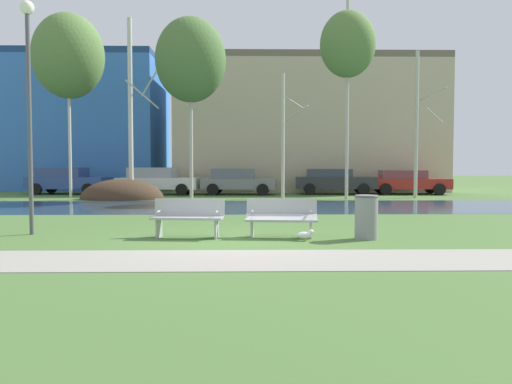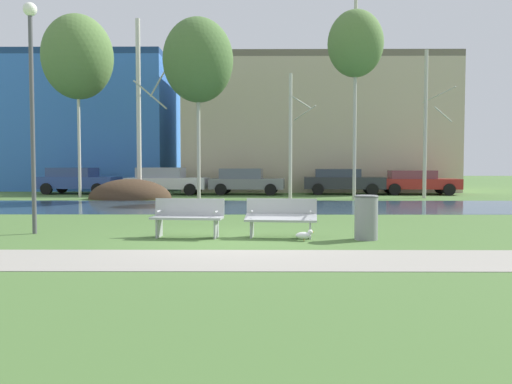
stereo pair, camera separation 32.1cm
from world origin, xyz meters
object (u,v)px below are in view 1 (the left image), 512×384
bench_right (281,216)px  parked_wagon_fourth_dark (334,181)px  bench_left (188,217)px  parked_van_nearest_blue (67,180)px  parked_suv_fifth_red (407,181)px  trash_bin (366,216)px  seagull (305,235)px  parked_hatch_third_grey (237,181)px  streetlamp (29,80)px  parked_sedan_second_white (157,180)px

bench_right → parked_wagon_fourth_dark: size_ratio=0.36×
bench_left → parked_van_nearest_blue: size_ratio=0.36×
bench_right → parked_suv_fifth_red: parked_suv_fifth_red is taller
bench_right → parked_suv_fifth_red: (8.26, 17.50, 0.25)m
bench_left → bench_right: 2.10m
trash_bin → parked_wagon_fourth_dark: bearing=82.7°
seagull → parked_hatch_third_grey: size_ratio=0.10×
parked_van_nearest_blue → parked_hatch_third_grey: size_ratio=1.08×
parked_wagon_fourth_dark → parked_suv_fifth_red: parked_wagon_fourth_dark is taller
streetlamp → parked_sedan_second_white: size_ratio=1.18×
parked_wagon_fourth_dark → parked_van_nearest_blue: bearing=178.4°
parked_suv_fifth_red → bench_right: bearing=-115.3°
trash_bin → seagull: bearing=-170.4°
streetlamp → parked_hatch_third_grey: (4.57, 16.73, -2.85)m
parked_van_nearest_blue → parked_sedan_second_white: 5.15m
streetlamp → parked_suv_fifth_red: streetlamp is taller
parked_wagon_fourth_dark → bench_right: bearing=-103.3°
streetlamp → parked_wagon_fourth_dark: (9.97, 16.92, -2.85)m
parked_sedan_second_white → parked_suv_fifth_red: parked_sedan_second_white is taller
bench_right → parked_sedan_second_white: parked_sedan_second_white is taller
parked_hatch_third_grey → parked_wagon_fourth_dark: bearing=2.1°
parked_van_nearest_blue → parked_sedan_second_white: (5.12, -0.55, 0.00)m
parked_van_nearest_blue → parked_hatch_third_grey: parked_van_nearest_blue is taller
seagull → parked_van_nearest_blue: bearing=121.5°
seagull → parked_hatch_third_grey: 17.99m
parked_van_nearest_blue → bench_right: bearing=-58.9°
bench_left → streetlamp: streetlamp is taller
trash_bin → streetlamp: 8.33m
trash_bin → parked_hatch_third_grey: 17.94m
trash_bin → parked_sedan_second_white: bearing=113.1°
streetlamp → parked_van_nearest_blue: 18.27m
trash_bin → parked_van_nearest_blue: (-12.69, 18.28, 0.28)m
streetlamp → parked_van_nearest_blue: streetlamp is taller
streetlamp → parked_wagon_fourth_dark: bearing=59.5°
bench_left → streetlamp: size_ratio=0.30×
seagull → parked_hatch_third_grey: (-1.74, 17.90, 0.63)m
seagull → parked_van_nearest_blue: size_ratio=0.09×
parked_van_nearest_blue → parked_sedan_second_white: parked_sedan_second_white is taller
parked_sedan_second_white → trash_bin: bearing=-66.9°
streetlamp → parked_van_nearest_blue: (-5.01, 17.34, -2.82)m
trash_bin → parked_suv_fifth_red: bearing=70.2°
parked_sedan_second_white → parked_hatch_third_grey: 4.46m
parked_van_nearest_blue → parked_wagon_fourth_dark: 14.99m
bench_left → streetlamp: bearing=170.7°
bench_right → trash_bin: (1.85, -0.33, 0.03)m
seagull → parked_van_nearest_blue: (-11.32, 18.51, 0.66)m
bench_right → parked_van_nearest_blue: size_ratio=0.36×
seagull → bench_right: bearing=130.5°
bench_left → parked_suv_fifth_red: parked_suv_fifth_red is taller
seagull → parked_wagon_fourth_dark: (3.66, 18.09, 0.63)m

